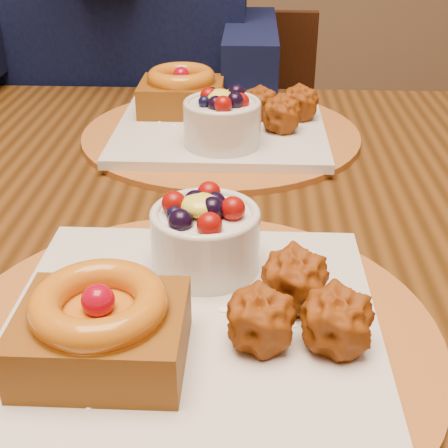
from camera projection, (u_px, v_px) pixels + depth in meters
The scene contains 4 objects.
dining_table at pixel (212, 270), 0.71m from camera, with size 1.60×0.90×0.76m.
place_setting_near at pixel (188, 310), 0.47m from camera, with size 0.38×0.38×0.09m.
place_setting_far at pixel (218, 119), 0.84m from camera, with size 0.38×0.38×0.09m.
chair_far at pixel (215, 201), 1.34m from camera, with size 0.41×0.41×0.84m.
Camera 1 is at (0.14, -0.48, 1.06)m, focal length 50.00 mm.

